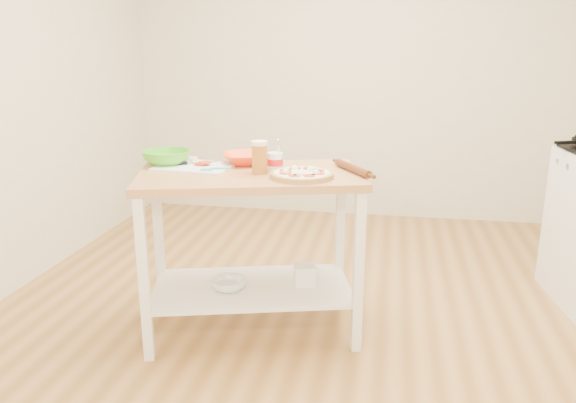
% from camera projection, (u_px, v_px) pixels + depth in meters
% --- Properties ---
extents(room_shell, '(4.04, 4.54, 2.74)m').
position_uv_depth(room_shell, '(323.00, 84.00, 2.82)').
color(room_shell, '#AC793F').
rests_on(room_shell, ground).
extents(prep_island, '(1.28, 0.91, 0.90)m').
position_uv_depth(prep_island, '(251.00, 219.00, 2.98)').
color(prep_island, '#BD814D').
rests_on(prep_island, ground).
extents(pizza, '(0.32, 0.32, 0.05)m').
position_uv_depth(pizza, '(302.00, 174.00, 2.81)').
color(pizza, tan).
rests_on(pizza, prep_island).
extents(cutting_board, '(0.42, 0.33, 0.04)m').
position_uv_depth(cutting_board, '(195.00, 166.00, 3.04)').
color(cutting_board, white).
rests_on(cutting_board, prep_island).
extents(spatula, '(0.15, 0.08, 0.01)m').
position_uv_depth(spatula, '(214.00, 169.00, 2.93)').
color(spatula, teal).
rests_on(spatula, cutting_board).
extents(knife, '(0.24, 0.16, 0.01)m').
position_uv_depth(knife, '(187.00, 163.00, 3.06)').
color(knife, silver).
rests_on(knife, cutting_board).
extents(orange_bowl, '(0.34, 0.34, 0.06)m').
position_uv_depth(orange_bowl, '(246.00, 158.00, 3.12)').
color(orange_bowl, '#F74315').
rests_on(orange_bowl, prep_island).
extents(green_bowl, '(0.33, 0.33, 0.08)m').
position_uv_depth(green_bowl, '(167.00, 158.00, 3.09)').
color(green_bowl, green).
rests_on(green_bowl, prep_island).
extents(beer_pint, '(0.08, 0.08, 0.17)m').
position_uv_depth(beer_pint, '(260.00, 157.00, 2.88)').
color(beer_pint, '#AB6521').
rests_on(beer_pint, prep_island).
extents(yogurt_tub, '(0.08, 0.08, 0.17)m').
position_uv_depth(yogurt_tub, '(275.00, 162.00, 2.94)').
color(yogurt_tub, white).
rests_on(yogurt_tub, prep_island).
extents(rolling_pin, '(0.21, 0.31, 0.04)m').
position_uv_depth(rolling_pin, '(353.00, 169.00, 2.92)').
color(rolling_pin, '#5C2D15').
rests_on(rolling_pin, prep_island).
extents(shelf_glass_bowl, '(0.25, 0.25, 0.06)m').
position_uv_depth(shelf_glass_bowl, '(229.00, 284.00, 3.04)').
color(shelf_glass_bowl, silver).
rests_on(shelf_glass_bowl, prep_island).
extents(shelf_bin, '(0.14, 0.14, 0.11)m').
position_uv_depth(shelf_bin, '(305.00, 274.00, 3.10)').
color(shelf_bin, white).
rests_on(shelf_bin, prep_island).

